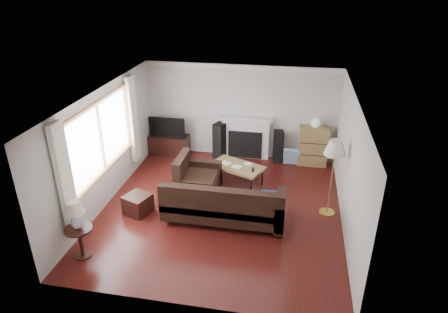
% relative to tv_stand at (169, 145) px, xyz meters
% --- Properties ---
extents(room, '(5.10, 5.60, 2.54)m').
position_rel_tv_stand_xyz_m(room, '(1.94, -2.48, 0.98)').
color(room, '#47130F').
rests_on(room, ground).
extents(window, '(0.12, 2.74, 1.54)m').
position_rel_tv_stand_xyz_m(window, '(-0.51, -2.68, 1.28)').
color(window, brown).
rests_on(window, room).
extents(curtain_near, '(0.10, 0.35, 2.10)m').
position_rel_tv_stand_xyz_m(curtain_near, '(-0.46, -4.20, 1.13)').
color(curtain_near, white).
rests_on(curtain_near, room).
extents(curtain_far, '(0.10, 0.35, 2.10)m').
position_rel_tv_stand_xyz_m(curtain_far, '(-0.46, -1.16, 1.13)').
color(curtain_far, white).
rests_on(curtain_far, room).
extents(fireplace, '(1.40, 0.26, 1.15)m').
position_rel_tv_stand_xyz_m(fireplace, '(2.09, 0.16, 0.31)').
color(fireplace, white).
rests_on(fireplace, room).
extents(tv_stand, '(1.06, 0.48, 0.53)m').
position_rel_tv_stand_xyz_m(tv_stand, '(0.00, 0.00, 0.00)').
color(tv_stand, black).
rests_on(tv_stand, ground).
extents(television, '(0.98, 0.13, 0.56)m').
position_rel_tv_stand_xyz_m(television, '(0.00, 0.00, 0.55)').
color(television, black).
rests_on(television, tv_stand).
extents(speaker_left, '(0.37, 0.40, 0.97)m').
position_rel_tv_stand_xyz_m(speaker_left, '(1.41, 0.04, 0.22)').
color(speaker_left, black).
rests_on(speaker_left, ground).
extents(speaker_right, '(0.28, 0.32, 0.86)m').
position_rel_tv_stand_xyz_m(speaker_right, '(2.97, 0.07, 0.16)').
color(speaker_right, black).
rests_on(speaker_right, ground).
extents(bookshelf, '(0.75, 0.36, 1.03)m').
position_rel_tv_stand_xyz_m(bookshelf, '(3.86, 0.05, 0.25)').
color(bookshelf, olive).
rests_on(bookshelf, ground).
extents(globe_lamp, '(0.24, 0.24, 0.24)m').
position_rel_tv_stand_xyz_m(globe_lamp, '(3.86, 0.05, 0.89)').
color(globe_lamp, white).
rests_on(globe_lamp, bookshelf).
extents(sectional_sofa, '(2.64, 1.93, 0.85)m').
position_rel_tv_stand_xyz_m(sectional_sofa, '(2.07, -2.87, 0.16)').
color(sectional_sofa, black).
rests_on(sectional_sofa, ground).
extents(coffee_table, '(1.39, 1.11, 0.48)m').
position_rel_tv_stand_xyz_m(coffee_table, '(2.10, -1.32, -0.03)').
color(coffee_table, olive).
rests_on(coffee_table, ground).
extents(footstool, '(0.63, 0.63, 0.41)m').
position_rel_tv_stand_xyz_m(footstool, '(0.24, -2.94, -0.06)').
color(footstool, black).
rests_on(footstool, ground).
extents(floor_lamp, '(0.50, 0.50, 1.67)m').
position_rel_tv_stand_xyz_m(floor_lamp, '(4.16, -2.23, 0.57)').
color(floor_lamp, gold).
rests_on(floor_lamp, ground).
extents(side_table, '(0.48, 0.48, 0.60)m').
position_rel_tv_stand_xyz_m(side_table, '(-0.21, -4.45, 0.03)').
color(side_table, black).
rests_on(side_table, ground).
extents(table_lamp, '(0.32, 0.32, 0.52)m').
position_rel_tv_stand_xyz_m(table_lamp, '(-0.21, -4.45, 0.59)').
color(table_lamp, silver).
rests_on(table_lamp, side_table).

